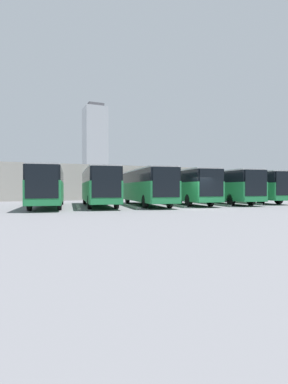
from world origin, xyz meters
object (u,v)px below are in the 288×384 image
object	(u,v)px
bus_3	(146,186)
bus_4	(98,186)
bus_1	(221,186)
bus_5	(48,185)
bus_0	(248,186)
bus_2	(184,186)

from	to	relation	value
bus_3	bus_4	bearing A→B (deg)	-1.15
bus_1	bus_5	size ratio (longest dim) A/B	1.00
bus_4	bus_5	xyz separation A→B (m)	(4.37, -0.17, 0.00)
bus_0	bus_3	bearing A→B (deg)	12.61
bus_0	bus_5	size ratio (longest dim) A/B	1.00
bus_0	bus_5	world-z (taller)	same
bus_1	bus_0	bearing A→B (deg)	-161.12
bus_1	bus_2	world-z (taller)	same
bus_4	bus_0	bearing A→B (deg)	-170.85
bus_2	bus_4	bearing A→B (deg)	6.62
bus_2	bus_1	bearing A→B (deg)	-175.59
bus_0	bus_2	world-z (taller)	same
bus_4	bus_5	distance (m)	4.37
bus_0	bus_2	xyz separation A→B (m)	(8.74, 0.43, 0.00)
bus_3	bus_5	distance (m)	8.79
bus_2	bus_4	world-z (taller)	same
bus_0	bus_5	distance (m)	21.85
bus_1	bus_5	bearing A→B (deg)	6.08
bus_4	bus_5	world-z (taller)	same
bus_4	bus_3	bearing A→B (deg)	178.85
bus_1	bus_4	bearing A→B (deg)	5.88
bus_0	bus_4	world-z (taller)	same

